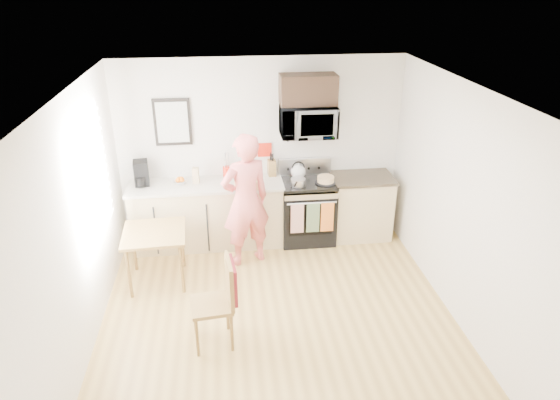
{
  "coord_description": "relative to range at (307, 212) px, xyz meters",
  "views": [
    {
      "loc": [
        -0.53,
        -4.43,
        3.63
      ],
      "look_at": [
        0.12,
        1.0,
        1.1
      ],
      "focal_mm": 32.0,
      "sensor_mm": 36.0,
      "label": 1
    }
  ],
  "objects": [
    {
      "name": "utensil_crock",
      "position": [
        -1.12,
        0.24,
        0.65
      ],
      "size": [
        0.12,
        0.12,
        0.36
      ],
      "color": "red",
      "rests_on": "countertop_left"
    },
    {
      "name": "upper_cabinet",
      "position": [
        -0.0,
        0.15,
        1.74
      ],
      "size": [
        0.76,
        0.35,
        0.4
      ],
      "primitive_type": "cube",
      "color": "black",
      "rests_on": "back_wall"
    },
    {
      "name": "ceiling",
      "position": [
        -0.63,
        -1.98,
        2.16
      ],
      "size": [
        4.0,
        4.6,
        0.04
      ],
      "primitive_type": "cube",
      "color": "white",
      "rests_on": "back_wall"
    },
    {
      "name": "coffee_maker",
      "position": [
        -2.29,
        0.1,
        0.66
      ],
      "size": [
        0.22,
        0.3,
        0.34
      ],
      "rotation": [
        0.0,
        0.0,
        0.12
      ],
      "color": "black",
      "rests_on": "countertop_left"
    },
    {
      "name": "microwave",
      "position": [
        -0.0,
        0.1,
        1.32
      ],
      "size": [
        0.76,
        0.51,
        0.42
      ],
      "primitive_type": "imported",
      "color": "silver",
      "rests_on": "back_wall"
    },
    {
      "name": "floor",
      "position": [
        -0.63,
        -1.98,
        -0.44
      ],
      "size": [
        4.6,
        4.6,
        0.0
      ],
      "primitive_type": "plane",
      "color": "#A78140",
      "rests_on": "ground"
    },
    {
      "name": "fruit_bowl",
      "position": [
        -1.78,
        0.07,
        0.54
      ],
      "size": [
        0.22,
        0.22,
        0.09
      ],
      "color": "silver",
      "rests_on": "countertop_left"
    },
    {
      "name": "milk_carton",
      "position": [
        -1.56,
        0.06,
        0.62
      ],
      "size": [
        0.09,
        0.09,
        0.23
      ],
      "primitive_type": "cube",
      "rotation": [
        0.0,
        0.0,
        -0.09
      ],
      "color": "tan",
      "rests_on": "countertop_left"
    },
    {
      "name": "cake",
      "position": [
        0.23,
        -0.11,
        0.53
      ],
      "size": [
        0.29,
        0.29,
        0.09
      ],
      "color": "black",
      "rests_on": "range"
    },
    {
      "name": "chair",
      "position": [
        -1.22,
        -2.12,
        0.2
      ],
      "size": [
        0.5,
        0.46,
        0.99
      ],
      "rotation": [
        0.0,
        0.0,
        0.11
      ],
      "color": "brown",
      "rests_on": "floor"
    },
    {
      "name": "person",
      "position": [
        -0.91,
        -0.53,
        0.47
      ],
      "size": [
        0.77,
        0.64,
        1.81
      ],
      "primitive_type": "imported",
      "rotation": [
        0.0,
        0.0,
        3.49
      ],
      "color": "#DF483D",
      "rests_on": "floor"
    },
    {
      "name": "cabinet_left",
      "position": [
        -1.43,
        0.02,
        0.01
      ],
      "size": [
        2.1,
        0.6,
        0.9
      ],
      "primitive_type": "cube",
      "color": "#CDB983",
      "rests_on": "floor"
    },
    {
      "name": "wall_trivet",
      "position": [
        -0.58,
        0.31,
        0.86
      ],
      "size": [
        0.2,
        0.02,
        0.2
      ],
      "primitive_type": "cube",
      "color": "red",
      "rests_on": "back_wall"
    },
    {
      "name": "knife_block",
      "position": [
        -0.49,
        0.23,
        0.62
      ],
      "size": [
        0.11,
        0.15,
        0.23
      ],
      "primitive_type": "cube",
      "rotation": [
        0.0,
        0.0,
        0.07
      ],
      "color": "brown",
      "rests_on": "countertop_left"
    },
    {
      "name": "countertop_left",
      "position": [
        -1.43,
        0.02,
        0.48
      ],
      "size": [
        2.14,
        0.64,
        0.04
      ],
      "primitive_type": "cube",
      "color": "beige",
      "rests_on": "cabinet_left"
    },
    {
      "name": "bread_bag",
      "position": [
        -0.87,
        -0.2,
        0.56
      ],
      "size": [
        0.35,
        0.2,
        0.12
      ],
      "primitive_type": "cube",
      "rotation": [
        0.0,
        0.0,
        -0.15
      ],
      "color": "tan",
      "rests_on": "countertop_left"
    },
    {
      "name": "dining_table",
      "position": [
        -2.06,
        -0.87,
        0.19
      ],
      "size": [
        0.75,
        0.75,
        0.71
      ],
      "rotation": [
        0.0,
        0.0,
        0.05
      ],
      "color": "brown",
      "rests_on": "floor"
    },
    {
      "name": "range",
      "position": [
        0.0,
        0.0,
        0.0
      ],
      "size": [
        0.76,
        0.7,
        1.16
      ],
      "color": "black",
      "rests_on": "floor"
    },
    {
      "name": "window",
      "position": [
        -2.59,
        -1.18,
        1.11
      ],
      "size": [
        0.06,
        1.4,
        1.5
      ],
      "color": "white",
      "rests_on": "left_wall"
    },
    {
      "name": "wall_art",
      "position": [
        -1.83,
        0.3,
        1.31
      ],
      "size": [
        0.5,
        0.04,
        0.65
      ],
      "color": "black",
      "rests_on": "back_wall"
    },
    {
      "name": "cabinet_right",
      "position": [
        0.8,
        0.02,
        0.01
      ],
      "size": [
        0.84,
        0.6,
        0.9
      ],
      "primitive_type": "cube",
      "color": "#CDB983",
      "rests_on": "floor"
    },
    {
      "name": "left_wall",
      "position": [
        -2.63,
        -1.98,
        0.86
      ],
      "size": [
        0.04,
        4.6,
        2.6
      ],
      "primitive_type": "cube",
      "color": "silver",
      "rests_on": "floor"
    },
    {
      "name": "kettle",
      "position": [
        -0.13,
        0.08,
        0.6
      ],
      "size": [
        0.21,
        0.21,
        0.26
      ],
      "color": "silver",
      "rests_on": "range"
    },
    {
      "name": "countertop_right",
      "position": [
        0.8,
        0.02,
        0.48
      ],
      "size": [
        0.88,
        0.64,
        0.04
      ],
      "primitive_type": "cube",
      "color": "black",
      "rests_on": "cabinet_right"
    },
    {
      "name": "right_wall",
      "position": [
        1.37,
        -1.98,
        0.86
      ],
      "size": [
        0.04,
        4.6,
        2.6
      ],
      "primitive_type": "cube",
      "color": "silver",
      "rests_on": "floor"
    },
    {
      "name": "pot",
      "position": [
        -0.16,
        -0.17,
        0.54
      ],
      "size": [
        0.21,
        0.34,
        0.1
      ],
      "rotation": [
        0.0,
        0.0,
        -0.34
      ],
      "color": "silver",
      "rests_on": "range"
    },
    {
      "name": "back_wall",
      "position": [
        -0.63,
        0.32,
        0.86
      ],
      "size": [
        4.0,
        0.04,
        2.6
      ],
      "primitive_type": "cube",
      "color": "silver",
      "rests_on": "floor"
    }
  ]
}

